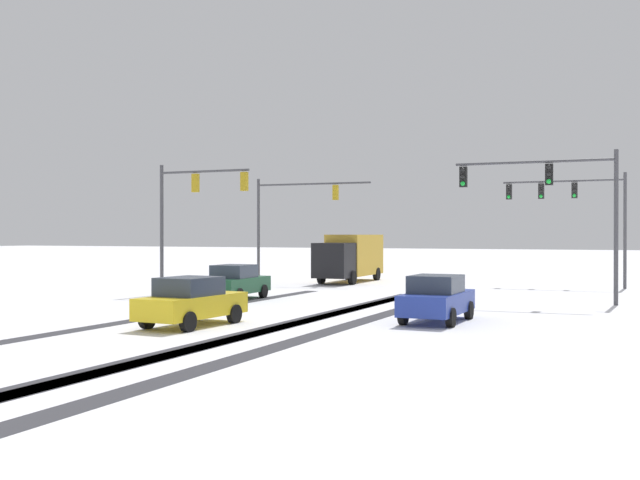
{
  "coord_description": "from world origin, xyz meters",
  "views": [
    {
      "loc": [
        11.79,
        -7.39,
        3.0
      ],
      "look_at": [
        0.0,
        18.94,
        2.8
      ],
      "focal_mm": 41.39,
      "sensor_mm": 36.0,
      "label": 1
    }
  ],
  "objects_px": {
    "car_dark_green_lead": "(235,282)",
    "box_truck_delivery": "(350,256)",
    "traffic_signal_far_left": "(289,210)",
    "traffic_signal_near_right": "(557,195)",
    "traffic_signal_far_right": "(574,203)",
    "car_blue_second": "(437,298)",
    "car_yellow_cab_third": "(191,301)",
    "traffic_signal_near_left": "(191,202)"
  },
  "relations": [
    {
      "from": "car_dark_green_lead",
      "to": "box_truck_delivery",
      "type": "distance_m",
      "value": 14.14
    },
    {
      "from": "traffic_signal_far_left",
      "to": "traffic_signal_near_right",
      "type": "height_order",
      "value": "same"
    },
    {
      "from": "traffic_signal_far_right",
      "to": "car_blue_second",
      "type": "xyz_separation_m",
      "value": [
        -2.72,
        -19.68,
        -4.0
      ]
    },
    {
      "from": "traffic_signal_near_right",
      "to": "car_yellow_cab_third",
      "type": "relative_size",
      "value": 1.59
    },
    {
      "from": "traffic_signal_far_left",
      "to": "box_truck_delivery",
      "type": "relative_size",
      "value": 0.99
    },
    {
      "from": "car_blue_second",
      "to": "box_truck_delivery",
      "type": "bearing_deg",
      "value": 119.67
    },
    {
      "from": "traffic_signal_near_left",
      "to": "traffic_signal_near_right",
      "type": "bearing_deg",
      "value": 6.07
    },
    {
      "from": "traffic_signal_near_left",
      "to": "car_dark_green_lead",
      "type": "height_order",
      "value": "traffic_signal_near_left"
    },
    {
      "from": "traffic_signal_far_right",
      "to": "car_yellow_cab_third",
      "type": "xyz_separation_m",
      "value": [
        -9.78,
        -24.09,
        -4.0
      ]
    },
    {
      "from": "traffic_signal_near_right",
      "to": "car_dark_green_lead",
      "type": "relative_size",
      "value": 1.59
    },
    {
      "from": "traffic_signal_far_right",
      "to": "traffic_signal_near_right",
      "type": "height_order",
      "value": "same"
    },
    {
      "from": "car_blue_second",
      "to": "car_yellow_cab_third",
      "type": "xyz_separation_m",
      "value": [
        -7.06,
        -4.41,
        0.0
      ]
    },
    {
      "from": "traffic_signal_far_right",
      "to": "box_truck_delivery",
      "type": "xyz_separation_m",
      "value": [
        -13.47,
        -0.8,
        -3.18
      ]
    },
    {
      "from": "car_blue_second",
      "to": "box_truck_delivery",
      "type": "distance_m",
      "value": 21.74
    },
    {
      "from": "car_blue_second",
      "to": "box_truck_delivery",
      "type": "height_order",
      "value": "box_truck_delivery"
    },
    {
      "from": "traffic_signal_near_right",
      "to": "traffic_signal_near_left",
      "type": "bearing_deg",
      "value": -173.93
    },
    {
      "from": "traffic_signal_far_left",
      "to": "box_truck_delivery",
      "type": "xyz_separation_m",
      "value": [
        2.8,
        3.04,
        -2.87
      ]
    },
    {
      "from": "traffic_signal_near_right",
      "to": "traffic_signal_far_left",
      "type": "bearing_deg",
      "value": 153.67
    },
    {
      "from": "traffic_signal_near_right",
      "to": "box_truck_delivery",
      "type": "relative_size",
      "value": 0.89
    },
    {
      "from": "car_blue_second",
      "to": "box_truck_delivery",
      "type": "relative_size",
      "value": 0.55
    },
    {
      "from": "traffic_signal_far_left",
      "to": "car_dark_green_lead",
      "type": "bearing_deg",
      "value": -76.23
    },
    {
      "from": "traffic_signal_near_left",
      "to": "car_dark_green_lead",
      "type": "relative_size",
      "value": 1.55
    },
    {
      "from": "car_dark_green_lead",
      "to": "box_truck_delivery",
      "type": "bearing_deg",
      "value": 89.67
    },
    {
      "from": "car_blue_second",
      "to": "traffic_signal_near_right",
      "type": "bearing_deg",
      "value": 67.7
    },
    {
      "from": "car_dark_green_lead",
      "to": "box_truck_delivery",
      "type": "relative_size",
      "value": 0.56
    },
    {
      "from": "car_yellow_cab_third",
      "to": "traffic_signal_far_right",
      "type": "bearing_deg",
      "value": 67.91
    },
    {
      "from": "traffic_signal_near_left",
      "to": "car_blue_second",
      "type": "relative_size",
      "value": 1.58
    },
    {
      "from": "traffic_signal_near_right",
      "to": "car_blue_second",
      "type": "xyz_separation_m",
      "value": [
        -3.11,
        -7.59,
        -3.85
      ]
    },
    {
      "from": "car_yellow_cab_third",
      "to": "box_truck_delivery",
      "type": "relative_size",
      "value": 0.56
    },
    {
      "from": "traffic_signal_far_left",
      "to": "box_truck_delivery",
      "type": "distance_m",
      "value": 5.03
    },
    {
      "from": "traffic_signal_far_left",
      "to": "car_yellow_cab_third",
      "type": "xyz_separation_m",
      "value": [
        6.49,
        -20.25,
        -3.69
      ]
    },
    {
      "from": "car_blue_second",
      "to": "traffic_signal_near_left",
      "type": "bearing_deg",
      "value": 157.52
    },
    {
      "from": "traffic_signal_far_left",
      "to": "traffic_signal_far_right",
      "type": "height_order",
      "value": "same"
    },
    {
      "from": "traffic_signal_far_left",
      "to": "traffic_signal_near_right",
      "type": "distance_m",
      "value": 18.59
    },
    {
      "from": "traffic_signal_near_left",
      "to": "box_truck_delivery",
      "type": "relative_size",
      "value": 0.87
    },
    {
      "from": "car_dark_green_lead",
      "to": "box_truck_delivery",
      "type": "height_order",
      "value": "box_truck_delivery"
    },
    {
      "from": "traffic_signal_far_left",
      "to": "car_blue_second",
      "type": "height_order",
      "value": "traffic_signal_far_left"
    },
    {
      "from": "car_yellow_cab_third",
      "to": "box_truck_delivery",
      "type": "bearing_deg",
      "value": 99.02
    },
    {
      "from": "box_truck_delivery",
      "to": "car_blue_second",
      "type": "bearing_deg",
      "value": -60.33
    },
    {
      "from": "traffic_signal_far_left",
      "to": "car_blue_second",
      "type": "xyz_separation_m",
      "value": [
        13.55,
        -15.84,
        -3.69
      ]
    },
    {
      "from": "traffic_signal_far_right",
      "to": "car_blue_second",
      "type": "distance_m",
      "value": 20.26
    },
    {
      "from": "traffic_signal_far_right",
      "to": "box_truck_delivery",
      "type": "relative_size",
      "value": 0.91
    }
  ]
}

